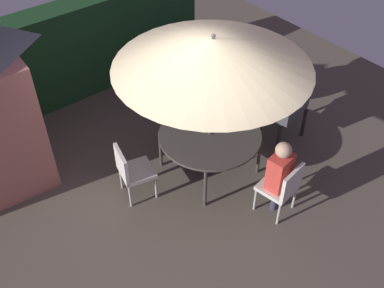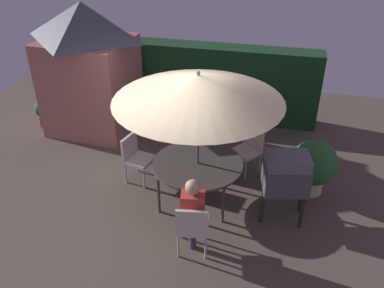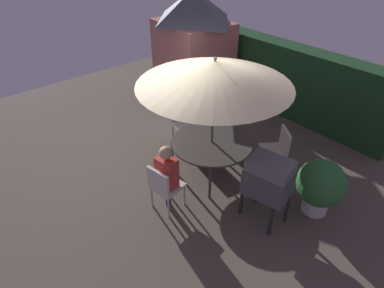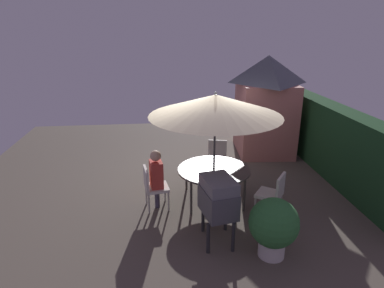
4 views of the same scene
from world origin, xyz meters
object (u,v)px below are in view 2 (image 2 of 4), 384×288
garden_shed (89,68)px  patio_table (198,165)px  bbq_grill (286,174)px  potted_plant_by_grill (43,112)px  patio_umbrella (198,88)px  person_in_red (193,208)px  potted_plant_by_shed (314,165)px  chair_far_side (249,147)px  chair_toward_hedge (136,155)px  chair_near_shed (192,226)px

garden_shed → patio_table: size_ratio=1.84×
bbq_grill → potted_plant_by_grill: bearing=160.0°
patio_table → bbq_grill: 1.48m
potted_plant_by_grill → patio_umbrella: bearing=-24.3°
patio_umbrella → person_in_red: bearing=-80.8°
potted_plant_by_shed → patio_umbrella: bearing=-161.8°
potted_plant_by_grill → chair_far_side: bearing=-9.2°
potted_plant_by_shed → patio_table: bearing=-161.8°
chair_toward_hedge → person_in_red: bearing=-46.6°
potted_plant_by_shed → person_in_red: size_ratio=0.81×
patio_umbrella → potted_plant_by_shed: 2.55m
potted_plant_by_grill → patio_table: bearing=-24.3°
garden_shed → patio_table: bearing=-35.1°
patio_umbrella → chair_near_shed: 2.05m
potted_plant_by_shed → person_in_red: (-1.75, -1.85, 0.21)m
bbq_grill → chair_near_shed: size_ratio=1.33×
garden_shed → chair_toward_hedge: size_ratio=3.15×
chair_far_side → chair_toward_hedge: size_ratio=1.00×
patio_umbrella → chair_toward_hedge: size_ratio=2.98×
chair_far_side → potted_plant_by_grill: (-4.83, 0.78, -0.20)m
patio_umbrella → garden_shed: bearing=144.9°
chair_near_shed → chair_far_side: (0.56, 2.35, 0.00)m
patio_table → chair_toward_hedge: (-1.23, 0.29, -0.16)m
patio_umbrella → bbq_grill: 1.93m
patio_umbrella → potted_plant_by_shed: patio_umbrella is taller
bbq_grill → person_in_red: 1.64m
chair_near_shed → person_in_red: person_in_red is taller
chair_far_side → potted_plant_by_shed: 1.25m
garden_shed → patio_table: (2.82, -1.98, -0.76)m
patio_umbrella → chair_near_shed: patio_umbrella is taller
patio_umbrella → bbq_grill: (1.46, -0.18, -1.25)m
garden_shed → chair_near_shed: 4.56m
patio_umbrella → potted_plant_by_grill: patio_umbrella is taller
patio_umbrella → chair_far_side: size_ratio=2.98×
bbq_grill → chair_near_shed: bearing=-138.2°
person_in_red → garden_shed: bearing=133.3°
garden_shed → person_in_red: 4.45m
chair_toward_hedge → garden_shed: bearing=133.2°
potted_plant_by_shed → potted_plant_by_grill: 6.13m
patio_table → person_in_red: size_ratio=1.22×
patio_table → chair_toward_hedge: 1.27m
garden_shed → person_in_red: size_ratio=2.25×
garden_shed → potted_plant_by_shed: bearing=-15.8°
patio_umbrella → potted_plant_by_grill: bearing=155.7°
chair_toward_hedge → person_in_red: 2.09m
bbq_grill → potted_plant_by_shed: size_ratio=1.18×
patio_umbrella → chair_far_side: bearing=53.9°
chair_toward_hedge → potted_plant_by_shed: (3.17, 0.35, 0.05)m
chair_toward_hedge → potted_plant_by_grill: chair_toward_hedge is taller
chair_far_side → patio_umbrella: bearing=-126.1°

